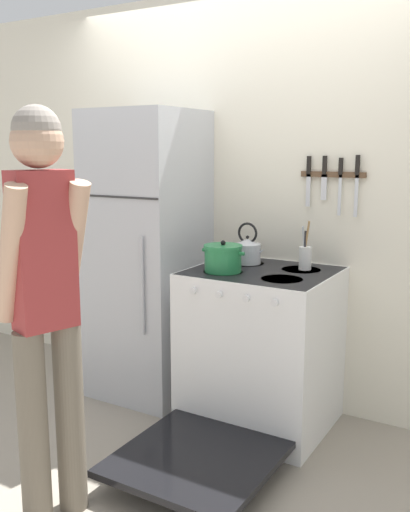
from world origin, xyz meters
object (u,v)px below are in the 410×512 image
(tea_kettle, at_px, (248,250))
(utensil_jar, at_px, (305,257))
(refrigerator, at_px, (148,256))
(dutch_oven_pot, at_px, (223,258))
(stove_range, at_px, (258,350))
(person, at_px, (45,294))

(tea_kettle, xyz_separation_m, utensil_jar, (0.36, 0.01, -0.00))
(refrigerator, height_order, tea_kettle, refrigerator)
(dutch_oven_pot, bearing_deg, tea_kettle, 87.23)
(dutch_oven_pot, bearing_deg, refrigerator, 164.49)
(dutch_oven_pot, height_order, utensil_jar, utensil_jar)
(tea_kettle, bearing_deg, refrigerator, -171.63)
(utensil_jar, bearing_deg, stove_range, -136.78)
(refrigerator, xyz_separation_m, dutch_oven_pot, (0.65, -0.18, 0.08))
(stove_range, relative_size, tea_kettle, 5.80)
(refrigerator, relative_size, utensil_jar, 6.52)
(refrigerator, distance_m, dutch_oven_pot, 0.68)
(dutch_oven_pot, xyz_separation_m, tea_kettle, (0.01, 0.28, 0.00))
(stove_range, height_order, dutch_oven_pot, dutch_oven_pot)
(utensil_jar, bearing_deg, refrigerator, -174.16)
(refrigerator, xyz_separation_m, tea_kettle, (0.67, 0.10, 0.08))
(tea_kettle, bearing_deg, person, -99.56)
(dutch_oven_pot, relative_size, utensil_jar, 0.93)
(stove_range, bearing_deg, refrigerator, 174.51)
(utensil_jar, distance_m, person, 1.52)
(stove_range, relative_size, dutch_oven_pot, 5.52)
(stove_range, bearing_deg, tea_kettle, 132.67)
(stove_range, height_order, tea_kettle, tea_kettle)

